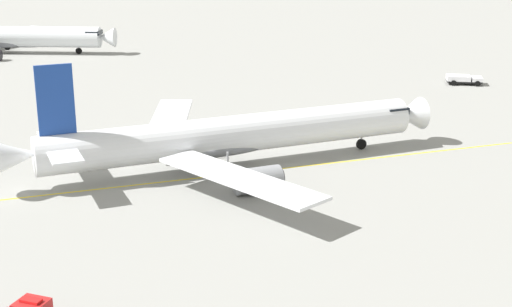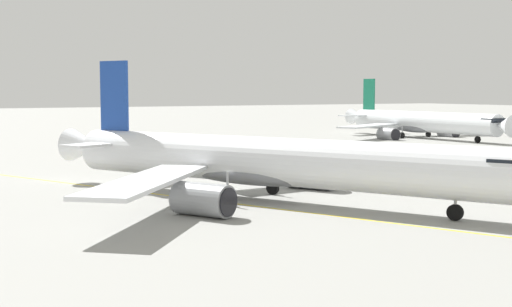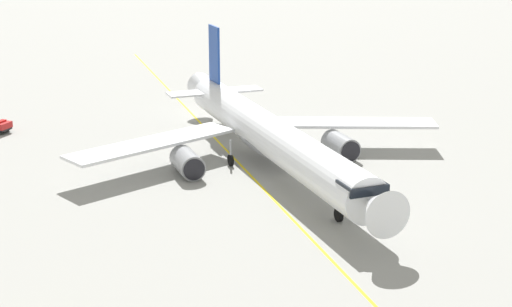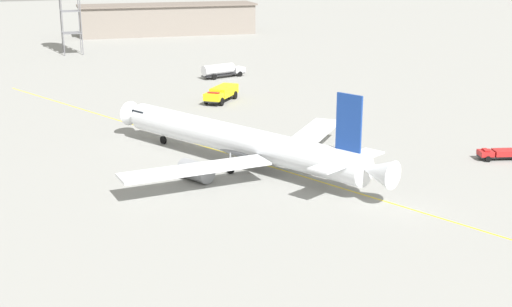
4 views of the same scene
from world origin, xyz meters
name	(u,v)px [view 2 (image 2 of 4)]	position (x,y,z in m)	size (l,w,h in m)	color
ground_plane	(234,199)	(0.00, 0.00, 0.00)	(600.00, 600.00, 0.00)	gray
airliner_main	(265,163)	(2.10, 1.65, 2.98)	(40.14, 33.71, 11.21)	white
airliner_secondary	(420,123)	(-45.87, 61.50, 2.79)	(39.46, 35.77, 11.14)	silver
taxiway_centreline	(254,206)	(3.65, -0.20, 0.00)	(121.51, 55.35, 0.01)	yellow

